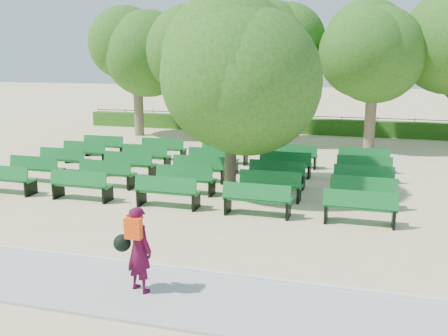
% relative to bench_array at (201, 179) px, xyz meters
% --- Properties ---
extents(ground, '(120.00, 120.00, 0.00)m').
position_rel_bench_array_xyz_m(ground, '(1.31, -1.32, -0.10)').
color(ground, '#CCBA87').
extents(paving, '(30.00, 2.20, 0.06)m').
position_rel_bench_array_xyz_m(paving, '(1.31, -8.72, -0.07)').
color(paving, '#A9A8A5').
rests_on(paving, ground).
extents(curb, '(30.00, 0.12, 0.10)m').
position_rel_bench_array_xyz_m(curb, '(1.31, -7.57, -0.05)').
color(curb, silver).
rests_on(curb, ground).
extents(hedge, '(26.00, 0.70, 0.90)m').
position_rel_bench_array_xyz_m(hedge, '(1.31, 12.68, 0.35)').
color(hedge, '#2A5C17').
rests_on(hedge, ground).
extents(fence, '(26.00, 0.10, 1.02)m').
position_rel_bench_array_xyz_m(fence, '(1.31, 13.08, -0.10)').
color(fence, black).
rests_on(fence, ground).
extents(tree_line, '(21.80, 6.80, 7.04)m').
position_rel_bench_array_xyz_m(tree_line, '(1.31, 8.68, -0.10)').
color(tree_line, '#2C5D19').
rests_on(tree_line, ground).
extents(bench_array, '(1.99, 0.70, 1.24)m').
position_rel_bench_array_xyz_m(bench_array, '(0.00, 0.00, 0.00)').
color(bench_array, '#126828').
rests_on(bench_array, ground).
extents(tree_among, '(4.54, 4.54, 6.07)m').
position_rel_bench_array_xyz_m(tree_among, '(1.24, -0.52, 3.91)').
color(tree_among, brown).
rests_on(tree_among, ground).
extents(person, '(0.85, 0.61, 1.69)m').
position_rel_bench_array_xyz_m(person, '(1.65, -8.73, 0.83)').
color(person, '#460A25').
rests_on(person, ground).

